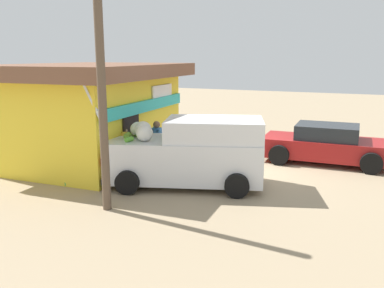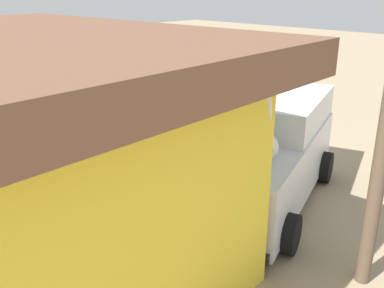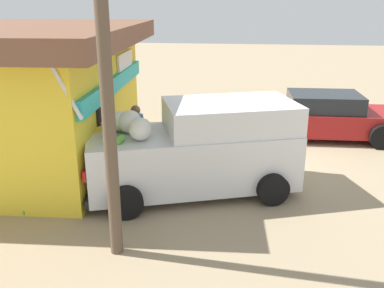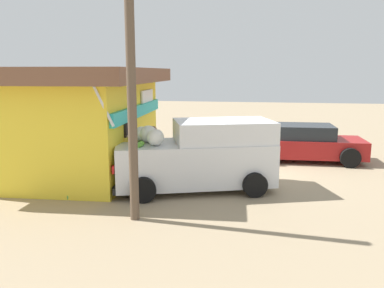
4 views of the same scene
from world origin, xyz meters
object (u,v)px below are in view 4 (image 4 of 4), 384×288
parked_sedan (304,144)px  vendor_standing (154,148)px  customer_bending (128,156)px  delivery_van (199,155)px  storefront_bar (76,119)px  paint_bucket (187,155)px  unloaded_banana_pile (72,187)px

parked_sedan → vendor_standing: 5.81m
parked_sedan → customer_bending: (-4.43, 5.19, 0.29)m
delivery_van → vendor_standing: size_ratio=3.11×
storefront_bar → vendor_standing: bearing=-96.0°
delivery_van → vendor_standing: bearing=60.3°
storefront_bar → paint_bucket: (2.30, -3.16, -1.56)m
storefront_bar → unloaded_banana_pile: size_ratio=7.30×
customer_bending → unloaded_banana_pile: size_ratio=1.64×
storefront_bar → paint_bucket: storefront_bar is taller
parked_sedan → paint_bucket: 4.31m
storefront_bar → delivery_van: (-1.15, -4.14, -0.79)m
storefront_bar → delivery_van: storefront_bar is taller
storefront_bar → customer_bending: storefront_bar is taller
parked_sedan → paint_bucket: parked_sedan is taller
parked_sedan → vendor_standing: vendor_standing is taller
storefront_bar → customer_bending: bearing=-122.7°
customer_bending → paint_bucket: size_ratio=3.97×
delivery_van → paint_bucket: (3.45, 0.98, -0.77)m
customer_bending → unloaded_banana_pile: 1.71m
delivery_van → customer_bending: delivery_van is taller
storefront_bar → delivery_van: 4.37m
delivery_van → paint_bucket: 3.67m
storefront_bar → customer_bending: (-1.41, -2.20, -0.83)m
delivery_van → paint_bucket: delivery_van is taller
customer_bending → paint_bucket: customer_bending is taller
storefront_bar → parked_sedan: 8.06m
vendor_standing → customer_bending: size_ratio=1.05×
delivery_van → unloaded_banana_pile: 3.52m
parked_sedan → unloaded_banana_pile: size_ratio=4.55×
paint_bucket → storefront_bar: bearing=126.1°
customer_bending → unloaded_banana_pile: bearing=122.8°
storefront_bar → parked_sedan: bearing=-67.8°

